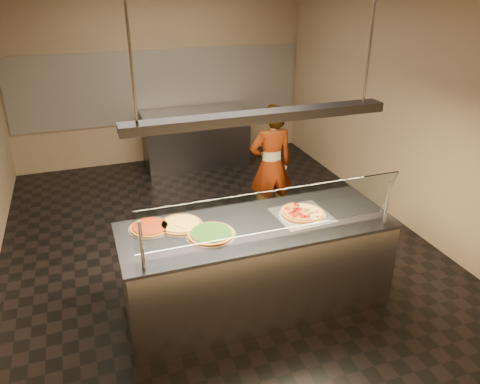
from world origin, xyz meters
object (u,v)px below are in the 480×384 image
object	(u,v)px
serving_counter	(256,266)
worker	(271,166)
sneeze_guard	(273,212)
half_pizza_sausage	(312,211)
pizza_cheese	(180,224)
pizza_tomato	(150,227)
pizza_spatula	(187,226)
perforated_tray	(302,215)
heat_lamp_housing	(259,117)
prep_table	(196,138)
half_pizza_pepperoni	(293,214)
pizza_spinach	(211,234)

from	to	relation	value
serving_counter	worker	bearing A→B (deg)	62.98
sneeze_guard	half_pizza_sausage	distance (m)	0.73
serving_counter	pizza_cheese	xyz separation A→B (m)	(-0.67, 0.21, 0.48)
pizza_cheese	pizza_tomato	world-z (taller)	same
pizza_cheese	pizza_spatula	size ratio (longest dim) A/B	1.53
perforated_tray	pizza_tomato	distance (m)	1.43
sneeze_guard	pizza_tomato	size ratio (longest dim) A/B	5.82
sneeze_guard	worker	xyz separation A→B (m)	(0.81, 1.94, -0.43)
pizza_tomato	heat_lamp_housing	distance (m)	1.40
pizza_tomato	prep_table	world-z (taller)	pizza_tomato
perforated_tray	pizza_tomato	world-z (taller)	pizza_tomato
pizza_tomato	heat_lamp_housing	size ratio (longest dim) A/B	0.17
sneeze_guard	prep_table	distance (m)	4.39
half_pizza_sausage	pizza_spatula	distance (m)	1.20
perforated_tray	half_pizza_pepperoni	world-z (taller)	half_pizza_pepperoni
worker	heat_lamp_housing	world-z (taller)	heat_lamp_housing
serving_counter	sneeze_guard	xyz separation A→B (m)	(0.00, -0.34, 0.76)
half_pizza_pepperoni	prep_table	size ratio (longest dim) A/B	0.24
sneeze_guard	half_pizza_sausage	xyz separation A→B (m)	(0.57, 0.36, -0.27)
serving_counter	sneeze_guard	world-z (taller)	sneeze_guard
pizza_spinach	heat_lamp_housing	bearing A→B (deg)	6.29
half_pizza_sausage	pizza_spinach	bearing A→B (deg)	-176.30
half_pizza_pepperoni	worker	world-z (taller)	worker
half_pizza_pepperoni	serving_counter	bearing A→B (deg)	-176.84
half_pizza_sausage	worker	size ratio (longest dim) A/B	0.27
perforated_tray	half_pizza_sausage	xyz separation A→B (m)	(0.10, -0.00, 0.02)
perforated_tray	pizza_cheese	distance (m)	1.16
pizza_spinach	pizza_spatula	bearing A→B (deg)	134.73
sneeze_guard	heat_lamp_housing	xyz separation A→B (m)	(-0.00, 0.34, 0.72)
worker	pizza_spinach	bearing A→B (deg)	51.83
half_pizza_pepperoni	prep_table	world-z (taller)	half_pizza_pepperoni
pizza_spinach	prep_table	bearing A→B (deg)	77.60
perforated_tray	half_pizza_pepperoni	bearing A→B (deg)	-179.94
serving_counter	pizza_tomato	distance (m)	1.09
sneeze_guard	worker	bearing A→B (deg)	67.23
prep_table	worker	xyz separation A→B (m)	(0.39, -2.36, 0.33)
pizza_tomato	worker	xyz separation A→B (m)	(1.76, 1.35, -0.14)
half_pizza_sausage	pizza_cheese	distance (m)	1.26
prep_table	heat_lamp_housing	xyz separation A→B (m)	(-0.42, -3.96, 1.48)
serving_counter	heat_lamp_housing	distance (m)	1.48
pizza_tomato	half_pizza_pepperoni	bearing A→B (deg)	-9.80
pizza_spinach	serving_counter	bearing A→B (deg)	6.29
sneeze_guard	pizza_cheese	bearing A→B (deg)	140.61
half_pizza_sausage	heat_lamp_housing	distance (m)	1.15
serving_counter	perforated_tray	size ratio (longest dim) A/B	4.81
half_pizza_pepperoni	pizza_spatula	size ratio (longest dim) A/B	1.54
prep_table	worker	world-z (taller)	worker
half_pizza_sausage	worker	bearing A→B (deg)	81.24
perforated_tray	pizza_spatula	world-z (taller)	pizza_spatula
half_pizza_sausage	pizza_spinach	size ratio (longest dim) A/B	0.95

